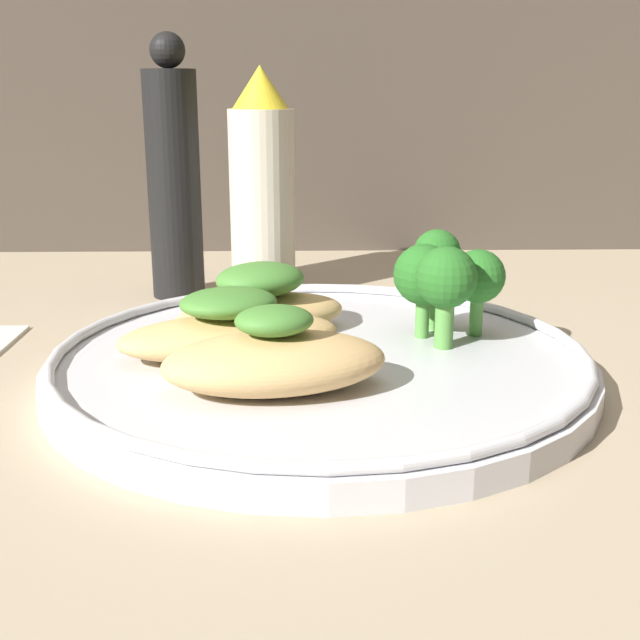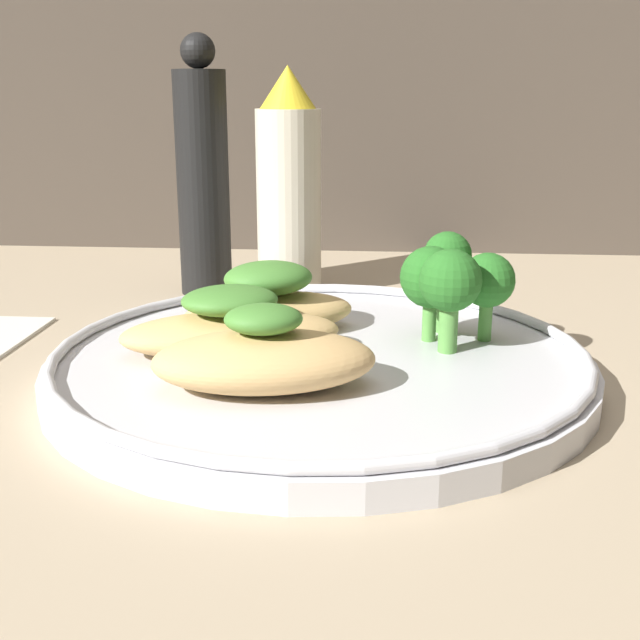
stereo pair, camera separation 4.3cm
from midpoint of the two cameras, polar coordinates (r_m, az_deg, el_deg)
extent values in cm
cube|color=tan|center=(43.91, 2.79, -4.93)|extent=(180.00, 180.00, 1.00)
cylinder|color=silver|center=(43.50, 2.81, -3.46)|extent=(29.21, 29.21, 1.40)
torus|color=silver|center=(43.17, 2.83, -2.21)|extent=(28.61, 28.61, 0.60)
ellipsoid|color=tan|center=(38.18, -0.80, -2.97)|extent=(11.56, 7.68, 2.75)
ellipsoid|color=#478433|center=(37.56, -0.81, 0.02)|extent=(4.16, 3.55, 1.40)
ellipsoid|color=tan|center=(42.91, -3.66, -1.19)|extent=(12.81, 8.04, 2.23)
ellipsoid|color=#478433|center=(42.39, -3.70, 1.22)|extent=(6.05, 5.31, 1.50)
ellipsoid|color=tan|center=(47.07, -1.07, 0.46)|extent=(11.24, 8.23, 2.31)
ellipsoid|color=#478433|center=(46.54, -1.09, 2.97)|extent=(6.34, 5.75, 1.94)
cylinder|color=#569942|center=(46.93, 14.25, -0.01)|extent=(0.77, 0.77, 2.45)
sphere|color=#286B23|center=(46.36, 14.44, 2.74)|extent=(3.09, 3.09, 3.09)
cylinder|color=#569942|center=(47.87, 11.45, 1.21)|extent=(1.03, 1.03, 3.61)
sphere|color=#286B23|center=(47.24, 11.64, 4.48)|extent=(2.80, 2.80, 2.80)
cylinder|color=#569942|center=(46.21, 10.41, 0.01)|extent=(0.80, 0.80, 2.50)
sphere|color=#286B23|center=(45.59, 10.57, 2.99)|extent=(3.49, 3.49, 3.49)
cylinder|color=#569942|center=(44.39, 11.84, -0.52)|extent=(1.04, 1.04, 2.82)
sphere|color=#286B23|center=(43.73, 12.04, 2.74)|extent=(3.39, 3.39, 3.39)
cylinder|color=beige|center=(60.67, -0.19, 8.24)|extent=(4.85, 4.85, 13.86)
cone|color=yellow|center=(60.09, -0.20, 16.25)|extent=(4.12, 4.12, 3.05)
cylinder|color=black|center=(61.39, -6.33, 9.53)|extent=(3.91, 3.91, 16.61)
sphere|color=black|center=(61.04, -6.62, 18.50)|extent=(2.54, 2.54, 2.54)
camera|label=1|loc=(0.02, -87.14, 0.83)|focal=45.00mm
camera|label=2|loc=(0.02, 92.86, -0.83)|focal=45.00mm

